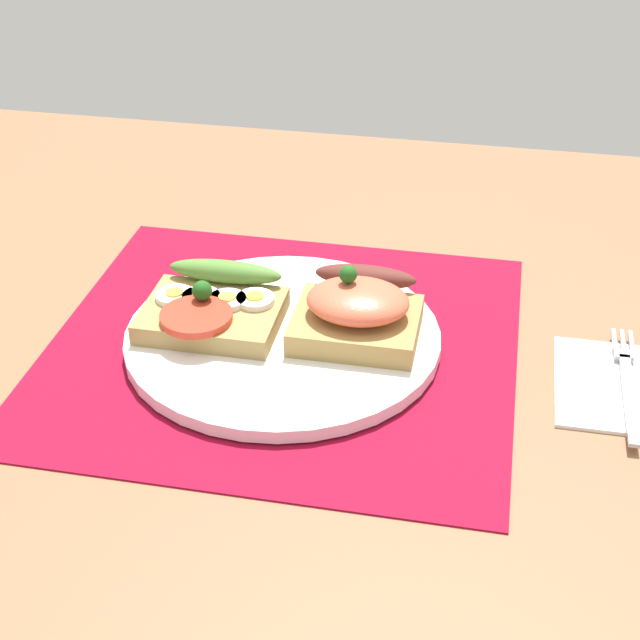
% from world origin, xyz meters
% --- Properties ---
extents(ground_plane, '(1.20, 0.90, 0.03)m').
position_xyz_m(ground_plane, '(0.00, 0.00, -0.02)').
color(ground_plane, brown).
extents(placemat, '(0.37, 0.35, 0.00)m').
position_xyz_m(placemat, '(0.00, 0.00, 0.00)').
color(placemat, maroon).
rests_on(placemat, ground_plane).
extents(plate, '(0.25, 0.25, 0.01)m').
position_xyz_m(plate, '(0.00, 0.00, 0.01)').
color(plate, white).
rests_on(plate, placemat).
extents(sandwich_egg_tomato, '(0.11, 0.10, 0.04)m').
position_xyz_m(sandwich_egg_tomato, '(-0.06, 0.00, 0.03)').
color(sandwich_egg_tomato, '#A5884D').
rests_on(sandwich_egg_tomato, plate).
extents(sandwich_salmon, '(0.10, 0.10, 0.06)m').
position_xyz_m(sandwich_salmon, '(0.06, 0.01, 0.03)').
color(sandwich_salmon, '#AA894B').
rests_on(sandwich_salmon, plate).
extents(napkin, '(0.12, 0.11, 0.01)m').
position_xyz_m(napkin, '(0.27, -0.01, 0.00)').
color(napkin, white).
rests_on(napkin, ground_plane).
extents(fork, '(0.02, 0.15, 0.00)m').
position_xyz_m(fork, '(0.26, -0.00, 0.01)').
color(fork, '#B7B7BC').
rests_on(fork, napkin).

